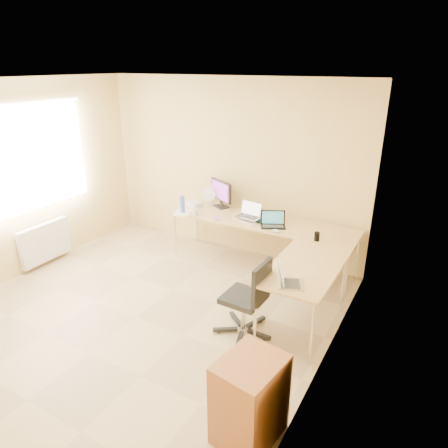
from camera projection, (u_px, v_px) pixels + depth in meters
The scene contains 25 objects.
floor at pixel (136, 317), 4.72m from camera, with size 4.50×4.50×0.00m, color tan.
ceiling at pixel (114, 81), 3.75m from camera, with size 4.50×4.50×0.00m, color white.
wall_back at pixel (230, 168), 6.05m from camera, with size 4.50×4.50×0.00m, color #D7BC71.
wall_left at pixel (3, 185), 5.20m from camera, with size 4.50×4.50×0.00m, color #D7BC71.
wall_right at pixel (323, 257), 3.27m from camera, with size 4.50×4.50×0.00m, color #D7BC71.
desk_main at pixel (261, 244), 5.74m from camera, with size 2.65×0.70×0.73m, color tan.
desk_return at pixel (303, 295), 4.49m from camera, with size 0.70×1.30×0.73m, color tan.
monitor at pixel (221, 194), 6.04m from camera, with size 0.49×0.16×0.42m, color black.
book_stack at pixel (257, 218), 5.64m from camera, with size 0.19×0.26×0.04m, color #105547.
laptop_center at pixel (249, 210), 5.55m from camera, with size 0.33×0.25×0.22m, color #A19FB3.
laptop_black at pixel (273, 220), 5.35m from camera, with size 0.32×0.24×0.20m, color black.
keyboard at pixel (245, 221), 5.56m from camera, with size 0.39×0.11×0.02m, color white.
mouse at pixel (276, 231), 5.21m from camera, with size 0.10×0.07×0.04m, color silver.
mug at pixel (195, 212), 5.77m from camera, with size 0.10×0.10×0.10m, color silver.
cd_stack at pixel (216, 219), 5.62m from camera, with size 0.11×0.11×0.03m, color silver.
water_bottle at pixel (182, 204), 5.84m from camera, with size 0.07×0.07×0.26m, color #4B70BE.
papers at pixel (183, 213), 5.89m from camera, with size 0.22×0.31×0.01m, color white.
white_box at pixel (194, 204), 6.12m from camera, with size 0.22×0.16×0.08m, color silver.
desk_fan at pixel (210, 197), 6.16m from camera, with size 0.21×0.21×0.27m, color silver.
black_cup at pixel (317, 236), 4.95m from camera, with size 0.07×0.07×0.11m, color black.
laptop_return at pixel (291, 276), 3.94m from camera, with size 0.24×0.31×0.21m, color #B2B2B2.
office_chair at pixel (244, 292), 4.29m from camera, with size 0.54×0.54×0.90m, color black.
cabinet at pixel (250, 400), 3.10m from camera, with size 0.42×0.52×0.72m, color #A35E27.
radiator at pixel (45, 242), 5.84m from camera, with size 0.09×0.80×0.55m, color white.
window at pixel (29, 160), 5.41m from camera, with size 0.10×1.80×1.40m, color white.
Camera 1 is at (2.86, -2.95, 2.76)m, focal length 32.48 mm.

